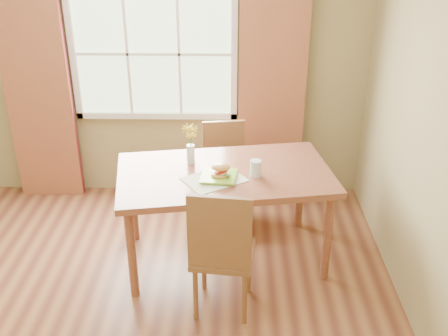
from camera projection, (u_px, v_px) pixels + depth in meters
name	position (u px, v px, depth m)	size (l,w,h in m)	color
room	(116.00, 148.00, 3.45)	(4.24, 3.84, 2.74)	brown
window	(154.00, 54.00, 5.05)	(1.62, 0.06, 1.32)	#AACA99
curtain_left	(39.00, 96.00, 5.17)	(0.65, 0.08, 2.20)	maroon
curtain_right	(272.00, 97.00, 5.13)	(0.65, 0.08, 2.20)	maroon
dining_table	(225.00, 181.00, 4.30)	(1.86, 1.24, 0.84)	brown
chair_near	(221.00, 249.00, 3.74)	(0.49, 0.49, 1.07)	brown
chair_far	(225.00, 168.00, 5.03)	(0.45, 0.45, 0.97)	brown
placemat	(214.00, 179.00, 4.13)	(0.45, 0.33, 0.01)	beige
plate	(219.00, 177.00, 4.15)	(0.28, 0.28, 0.01)	#83C230
croissant_sandwich	(221.00, 171.00, 4.10)	(0.16, 0.11, 0.12)	#F5C753
water_glass	(256.00, 169.00, 4.16)	(0.09, 0.09, 0.14)	silver
flower_vase	(190.00, 141.00, 4.31)	(0.14, 0.14, 0.34)	silver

